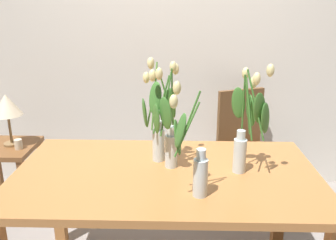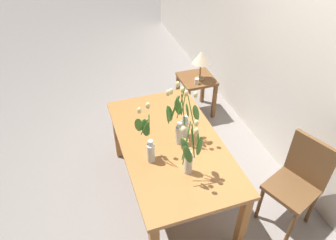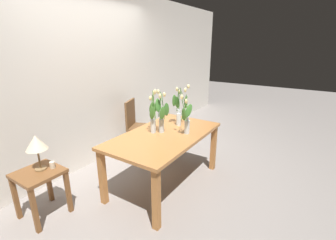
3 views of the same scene
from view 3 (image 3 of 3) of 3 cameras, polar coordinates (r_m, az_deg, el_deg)
The scene contains 11 objects.
ground_plane at distance 3.39m, azimuth -0.76°, elevation -15.08°, with size 18.00×18.00×0.00m, color gray.
room_wall_rear at distance 3.81m, azimuth -18.60°, elevation 9.57°, with size 9.00×0.10×2.70m, color silver.
dining_table at distance 3.08m, azimuth -0.81°, elevation -4.93°, with size 1.60×0.90×0.74m.
tulip_vase_0 at distance 3.31m, azimuth 2.90°, elevation 2.70°, with size 0.20×0.21×0.58m.
tulip_vase_1 at distance 3.02m, azimuth -3.56°, elevation 0.68°, with size 0.20×0.25×0.59m.
tulip_vase_2 at distance 2.97m, azimuth 4.52°, elevation -0.30°, with size 0.17×0.16×0.53m.
tulip_vase_3 at distance 3.01m, azimuth -1.62°, elevation 0.66°, with size 0.14×0.23×0.56m.
dining_chair at distance 4.15m, azimuth -7.70°, elevation -0.79°, with size 0.52×0.52×0.93m.
side_table at distance 2.97m, azimuth -28.64°, elevation -12.91°, with size 0.44×0.44×0.55m.
table_lamp at distance 2.83m, azimuth -29.32°, elevation -4.98°, with size 0.22×0.22×0.40m.
pillar_candle at distance 2.91m, azimuth -26.24°, elevation -9.74°, with size 0.06×0.06×0.07m, color beige.
Camera 3 is at (-2.36, -1.58, 1.85)m, focal length 25.15 mm.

